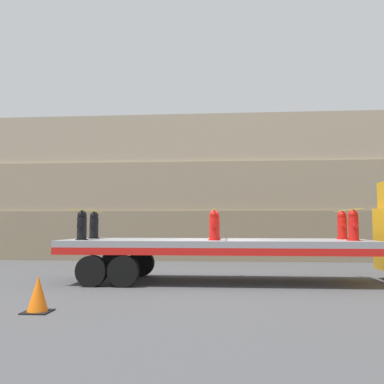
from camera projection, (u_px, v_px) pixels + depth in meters
name	position (u px, v px, depth m)	size (l,w,h in m)	color
ground_plane	(215.00, 282.00, 12.55)	(120.00, 120.00, 0.00)	#474749
rock_cliff	(219.00, 189.00, 21.26)	(60.00, 3.30, 6.93)	#84755B
flatbed_trailer	(199.00, 247.00, 12.66)	(8.89, 2.69, 1.24)	gray
fire_hydrant_black_near_0	(82.00, 226.00, 12.41)	(0.35, 0.50, 0.85)	black
fire_hydrant_black_far_0	(94.00, 225.00, 13.55)	(0.35, 0.50, 0.85)	black
fire_hydrant_red_near_1	(214.00, 226.00, 12.10)	(0.35, 0.50, 0.85)	red
fire_hydrant_red_far_1	(215.00, 225.00, 13.24)	(0.35, 0.50, 0.85)	red
fire_hydrant_red_near_2	(353.00, 226.00, 11.79)	(0.35, 0.50, 0.85)	red
fire_hydrant_red_far_2	(342.00, 225.00, 12.93)	(0.35, 0.50, 0.85)	red
cargo_strap_rear	(88.00, 211.00, 13.01)	(0.05, 2.80, 0.01)	yellow
cargo_strap_middle	(215.00, 210.00, 12.71)	(0.05, 2.80, 0.01)	yellow
cargo_strap_front	(347.00, 210.00, 12.40)	(0.05, 2.80, 0.01)	yellow
traffic_cone	(38.00, 294.00, 8.27)	(0.52, 0.52, 0.71)	black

